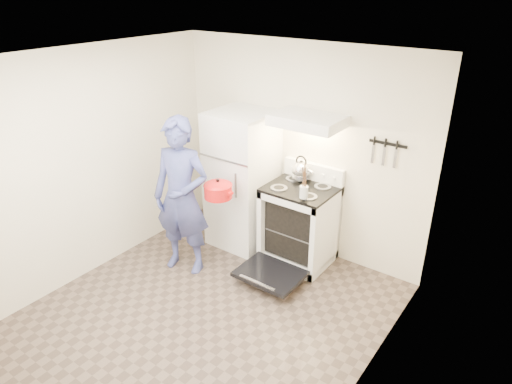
# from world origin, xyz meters

# --- Properties ---
(floor) EXTENTS (3.60, 3.60, 0.00)m
(floor) POSITION_xyz_m (0.00, 0.00, 0.00)
(floor) COLOR brown
(floor) RESTS_ON ground
(back_wall) EXTENTS (3.20, 0.02, 2.50)m
(back_wall) POSITION_xyz_m (0.00, 1.80, 1.25)
(back_wall) COLOR beige
(back_wall) RESTS_ON ground
(refrigerator) EXTENTS (0.70, 0.70, 1.70)m
(refrigerator) POSITION_xyz_m (-0.58, 1.45, 0.85)
(refrigerator) COLOR white
(refrigerator) RESTS_ON floor
(stove_body) EXTENTS (0.76, 0.65, 0.92)m
(stove_body) POSITION_xyz_m (0.23, 1.48, 0.46)
(stove_body) COLOR white
(stove_body) RESTS_ON floor
(cooktop) EXTENTS (0.76, 0.65, 0.03)m
(cooktop) POSITION_xyz_m (0.23, 1.48, 0.94)
(cooktop) COLOR black
(cooktop) RESTS_ON stove_body
(backsplash) EXTENTS (0.76, 0.07, 0.20)m
(backsplash) POSITION_xyz_m (0.23, 1.76, 1.05)
(backsplash) COLOR white
(backsplash) RESTS_ON cooktop
(oven_door) EXTENTS (0.70, 0.54, 0.04)m
(oven_door) POSITION_xyz_m (0.23, 0.88, 0.12)
(oven_door) COLOR black
(oven_door) RESTS_ON floor
(oven_rack) EXTENTS (0.60, 0.52, 0.01)m
(oven_rack) POSITION_xyz_m (0.23, 1.48, 0.44)
(oven_rack) COLOR slate
(oven_rack) RESTS_ON stove_body
(range_hood) EXTENTS (0.76, 0.50, 0.12)m
(range_hood) POSITION_xyz_m (0.23, 1.55, 1.71)
(range_hood) COLOR white
(range_hood) RESTS_ON back_wall
(knife_strip) EXTENTS (0.40, 0.02, 0.03)m
(knife_strip) POSITION_xyz_m (1.05, 1.79, 1.55)
(knife_strip) COLOR black
(knife_strip) RESTS_ON back_wall
(pizza_stone) EXTENTS (0.31, 0.31, 0.02)m
(pizza_stone) POSITION_xyz_m (0.26, 1.50, 0.45)
(pizza_stone) COLOR #957053
(pizza_stone) RESTS_ON oven_rack
(tea_kettle) EXTENTS (0.26, 0.21, 0.31)m
(tea_kettle) POSITION_xyz_m (0.13, 1.63, 1.11)
(tea_kettle) COLOR #B7B7BC
(tea_kettle) RESTS_ON cooktop
(utensil_jar) EXTENTS (0.09, 0.09, 0.13)m
(utensil_jar) POSITION_xyz_m (0.42, 1.22, 1.05)
(utensil_jar) COLOR silver
(utensil_jar) RESTS_ON cooktop
(person) EXTENTS (0.75, 0.60, 1.80)m
(person) POSITION_xyz_m (-0.76, 0.58, 0.90)
(person) COLOR navy
(person) RESTS_ON floor
(dutch_oven) EXTENTS (0.38, 0.31, 0.24)m
(dutch_oven) POSITION_xyz_m (-0.42, 0.81, 0.98)
(dutch_oven) COLOR red
(dutch_oven) RESTS_ON person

